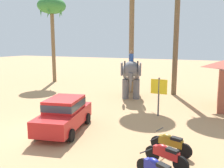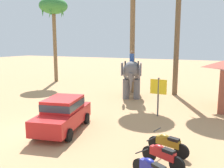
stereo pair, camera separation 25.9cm
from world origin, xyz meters
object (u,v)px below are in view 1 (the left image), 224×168
object	(u,v)px
car_sedan_foreground	(64,113)
palm_tree_near_hut	(52,9)
motorcycle_mid_row	(171,143)
elephant_with_mahout	(131,74)
motorcycle_second_in_row	(166,154)
signboard_yellow	(159,89)

from	to	relation	value
car_sedan_foreground	palm_tree_near_hut	xyz separation A→B (m)	(-10.75, 12.96, 7.41)
motorcycle_mid_row	palm_tree_near_hut	xyz separation A→B (m)	(-16.25, 13.39, 7.87)
car_sedan_foreground	elephant_with_mahout	xyz separation A→B (m)	(0.41, 8.85, 1.06)
elephant_with_mahout	palm_tree_near_hut	xyz separation A→B (m)	(-11.16, 4.11, 6.35)
elephant_with_mahout	palm_tree_near_hut	distance (m)	13.48
motorcycle_second_in_row	car_sedan_foreground	bearing A→B (deg)	164.58
elephant_with_mahout	motorcycle_mid_row	bearing A→B (deg)	-61.24
motorcycle_second_in_row	signboard_yellow	world-z (taller)	signboard_yellow
elephant_with_mahout	motorcycle_second_in_row	xyz separation A→B (m)	(5.14, -10.38, -1.53)
car_sedan_foreground	motorcycle_second_in_row	xyz separation A→B (m)	(5.55, -1.53, -0.46)
signboard_yellow	motorcycle_mid_row	bearing A→B (deg)	-70.88
motorcycle_second_in_row	signboard_yellow	size ratio (longest dim) A/B	0.72
palm_tree_near_hut	car_sedan_foreground	bearing A→B (deg)	-50.33
motorcycle_second_in_row	signboard_yellow	distance (m)	6.40
car_sedan_foreground	elephant_with_mahout	world-z (taller)	elephant_with_mahout
motorcycle_mid_row	palm_tree_near_hut	world-z (taller)	palm_tree_near_hut
motorcycle_second_in_row	signboard_yellow	bearing A→B (deg)	106.24
motorcycle_mid_row	motorcycle_second_in_row	bearing A→B (deg)	-87.49
car_sedan_foreground	motorcycle_mid_row	xyz separation A→B (m)	(5.50, -0.43, -0.46)
car_sedan_foreground	motorcycle_mid_row	distance (m)	5.54
elephant_with_mahout	motorcycle_second_in_row	distance (m)	11.68
elephant_with_mahout	motorcycle_mid_row	world-z (taller)	elephant_with_mahout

